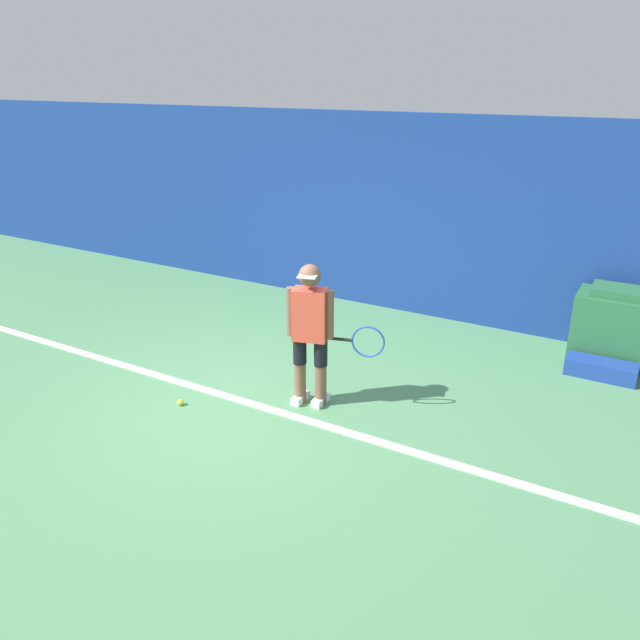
% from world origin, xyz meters
% --- Properties ---
extents(ground_plane, '(24.00, 24.00, 0.00)m').
position_xyz_m(ground_plane, '(0.00, 0.00, 0.00)').
color(ground_plane, '#518C5B').
extents(back_wall, '(24.00, 0.10, 2.76)m').
position_xyz_m(back_wall, '(0.00, 3.53, 1.38)').
color(back_wall, navy).
rests_on(back_wall, ground_plane).
extents(court_baseline, '(21.60, 0.10, 0.01)m').
position_xyz_m(court_baseline, '(0.00, 0.11, 0.01)').
color(court_baseline, white).
rests_on(court_baseline, ground_plane).
extents(tennis_player, '(0.96, 0.41, 1.51)m').
position_xyz_m(tennis_player, '(0.61, 0.45, 0.83)').
color(tennis_player, brown).
rests_on(tennis_player, ground_plane).
extents(tennis_ball, '(0.07, 0.07, 0.07)m').
position_xyz_m(tennis_ball, '(-0.55, -0.28, 0.03)').
color(tennis_ball, '#D1E533').
rests_on(tennis_ball, ground_plane).
extents(covered_chair, '(0.95, 0.60, 0.93)m').
position_xyz_m(covered_chair, '(3.21, 3.12, 0.44)').
color(covered_chair, '#28663D').
rests_on(covered_chair, ground_plane).
extents(equipment_bag, '(0.76, 0.31, 0.19)m').
position_xyz_m(equipment_bag, '(3.15, 2.61, 0.10)').
color(equipment_bag, '#1E3D99').
rests_on(equipment_bag, ground_plane).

